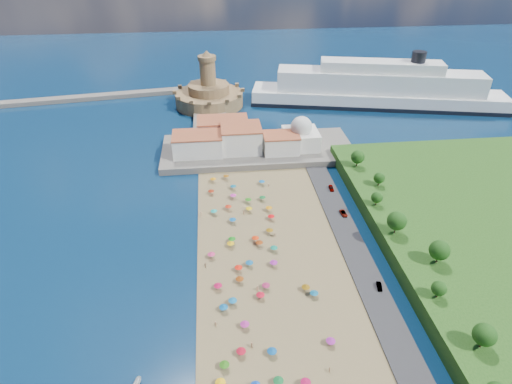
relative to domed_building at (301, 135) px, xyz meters
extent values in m
plane|color=#071938|center=(-30.00, -71.00, -8.97)|extent=(700.00, 700.00, 0.00)
cube|color=#59544C|center=(-20.00, 2.00, -7.47)|extent=(90.00, 36.00, 3.00)
cube|color=#59544C|center=(-42.00, 37.00, -7.77)|extent=(18.00, 70.00, 2.40)
cube|color=#59544C|center=(-140.00, 82.00, -7.67)|extent=(199.03, 34.77, 2.60)
cube|color=silver|center=(-48.00, -2.00, -1.47)|extent=(22.00, 14.00, 9.00)
cube|color=silver|center=(-28.00, 0.00, -0.47)|extent=(18.00, 16.00, 11.00)
cube|color=silver|center=(-10.00, -4.00, -1.97)|extent=(16.00, 12.00, 8.00)
cube|color=silver|center=(-36.00, 12.00, -0.97)|extent=(24.00, 14.00, 10.00)
cube|color=silver|center=(0.00, 0.00, -1.97)|extent=(16.00, 16.00, 8.00)
sphere|color=silver|center=(0.00, 0.00, 4.03)|extent=(10.00, 10.00, 10.00)
cylinder|color=silver|center=(0.00, 0.00, 7.83)|extent=(1.20, 1.20, 1.60)
cylinder|color=olive|center=(-42.00, 67.00, -4.97)|extent=(40.00, 40.00, 8.00)
cylinder|color=olive|center=(-42.00, 67.00, 1.53)|extent=(24.00, 24.00, 5.00)
cylinder|color=olive|center=(-42.00, 67.00, 11.03)|extent=(9.00, 9.00, 14.00)
cylinder|color=olive|center=(-42.00, 67.00, 19.23)|extent=(10.40, 10.40, 2.40)
cone|color=olive|center=(-42.00, 67.00, 21.93)|extent=(6.00, 6.00, 3.00)
cube|color=black|center=(57.17, 56.37, -7.78)|extent=(149.53, 53.41, 2.39)
cube|color=white|center=(57.17, 56.37, -4.56)|extent=(148.46, 52.81, 8.84)
cube|color=white|center=(57.17, 56.37, 5.75)|extent=(118.86, 42.63, 11.78)
cube|color=white|center=(57.17, 56.37, 14.59)|extent=(70.07, 28.22, 5.89)
cylinder|color=black|center=(76.35, 52.14, 20.48)|extent=(7.85, 7.85, 5.89)
cylinder|color=gray|center=(-22.72, -71.31, -7.72)|extent=(0.07, 0.07, 2.00)
cone|color=#0D7B61|center=(-22.72, -71.31, -6.82)|extent=(2.50, 2.50, 0.60)
cylinder|color=gray|center=(-40.96, -113.87, -7.72)|extent=(0.07, 0.07, 2.00)
cone|color=#2B7114|center=(-40.96, -113.87, -6.82)|extent=(2.50, 2.50, 0.60)
cylinder|color=gray|center=(-41.78, -24.08, -7.72)|extent=(0.07, 0.07, 2.00)
cone|color=orange|center=(-41.78, -24.08, -6.82)|extent=(2.50, 2.50, 0.60)
cylinder|color=gray|center=(-33.74, -30.80, -7.72)|extent=(0.07, 0.07, 2.00)
cone|color=#0D5B78|center=(-33.74, -30.80, -6.82)|extent=(2.50, 2.50, 0.60)
cylinder|color=gray|center=(-15.95, -90.23, -7.72)|extent=(0.07, 0.07, 2.00)
cone|color=#77520A|center=(-15.95, -90.23, -6.82)|extent=(2.50, 2.50, 0.60)
cylinder|color=gray|center=(-34.99, -102.02, -7.72)|extent=(0.07, 0.07, 2.00)
cone|color=#A5237E|center=(-34.99, -102.02, -6.82)|extent=(2.50, 2.50, 0.60)
cylinder|color=gray|center=(-42.79, -33.62, -7.72)|extent=(0.07, 0.07, 2.00)
cone|color=maroon|center=(-42.79, -33.62, -6.82)|extent=(2.50, 2.50, 0.60)
cylinder|color=gray|center=(-36.51, -45.44, -7.72)|extent=(0.07, 0.07, 2.00)
cone|color=red|center=(-36.51, -45.44, -6.82)|extent=(2.50, 2.50, 0.60)
cylinder|color=gray|center=(-28.28, -65.53, -7.72)|extent=(0.07, 0.07, 2.00)
cone|color=red|center=(-28.28, -65.53, -6.82)|extent=(2.50, 2.50, 0.60)
cylinder|color=gray|center=(-22.27, -120.60, -7.72)|extent=(0.07, 0.07, 2.00)
cone|color=#B60E47|center=(-22.27, -120.60, -6.82)|extent=(2.50, 2.50, 0.60)
cylinder|color=gray|center=(-42.00, -47.82, -7.72)|extent=(0.07, 0.07, 2.00)
cone|color=#119B90|center=(-42.00, -47.82, -6.82)|extent=(2.50, 2.50, 0.60)
cylinder|color=gray|center=(-34.19, -37.71, -7.72)|extent=(0.07, 0.07, 2.00)
cone|color=#C22998|center=(-34.19, -37.71, -6.82)|extent=(2.50, 2.50, 0.60)
cylinder|color=gray|center=(-28.92, -111.24, -7.72)|extent=(0.07, 0.07, 2.00)
cone|color=#0B4B8F|center=(-28.92, -111.24, -6.82)|extent=(2.50, 2.50, 0.60)
cylinder|color=gray|center=(-23.84, -78.51, -7.72)|extent=(0.07, 0.07, 2.00)
cone|color=#9C2196|center=(-23.84, -78.51, -6.82)|extent=(2.50, 2.50, 0.60)
cylinder|color=gray|center=(-13.99, -92.82, -7.72)|extent=(0.07, 0.07, 2.00)
cone|color=#0E5D85|center=(-13.99, -92.82, -6.82)|extent=(2.50, 2.50, 0.60)
cylinder|color=gray|center=(-43.38, -72.42, -7.72)|extent=(0.07, 0.07, 2.00)
cone|color=#C32962|center=(-43.38, -72.42, -6.82)|extent=(2.50, 2.50, 0.60)
cylinder|color=gray|center=(-21.68, -28.30, -7.72)|extent=(0.07, 0.07, 2.00)
cone|color=#0D5CAB|center=(-21.68, -28.30, -6.82)|extent=(2.50, 2.50, 0.60)
cylinder|color=gray|center=(-31.49, -77.78, -7.72)|extent=(0.07, 0.07, 2.00)
cone|color=#0F568C|center=(-31.49, -77.78, -6.82)|extent=(2.50, 2.50, 0.60)
cylinder|color=gray|center=(-21.30, -47.84, -7.72)|extent=(0.07, 0.07, 2.00)
cone|color=orange|center=(-21.30, -47.84, -6.82)|extent=(2.50, 2.50, 0.60)
cylinder|color=gray|center=(-36.63, -110.44, -7.72)|extent=(0.07, 0.07, 2.00)
cone|color=#B00E23|center=(-36.63, -110.44, -6.82)|extent=(2.50, 2.50, 0.60)
cylinder|color=gray|center=(-40.39, -95.44, -7.72)|extent=(0.07, 0.07, 2.00)
cone|color=#0B5592|center=(-40.39, -95.44, -6.82)|extent=(2.50, 2.50, 0.60)
cylinder|color=gray|center=(-36.22, -22.13, -7.72)|extent=(0.07, 0.07, 2.00)
cone|color=#834B0B|center=(-36.22, -22.13, -6.82)|extent=(2.50, 2.50, 0.60)
cylinder|color=gray|center=(-37.70, -93.23, -7.72)|extent=(0.07, 0.07, 2.00)
cone|color=#106399|center=(-37.70, -93.23, -6.82)|extent=(2.50, 2.50, 0.60)
cylinder|color=gray|center=(-22.85, -40.38, -7.72)|extent=(0.07, 0.07, 2.00)
cone|color=#11642A|center=(-22.85, -40.38, -6.82)|extent=(2.50, 2.50, 0.60)
cylinder|color=gray|center=(-35.06, -79.67, -7.72)|extent=(0.07, 0.07, 2.00)
cone|color=red|center=(-35.06, -79.67, -6.82)|extent=(2.50, 2.50, 0.60)
cylinder|color=gray|center=(-35.31, -54.01, -7.72)|extent=(0.07, 0.07, 2.00)
cone|color=#0C559C|center=(-35.31, -54.01, -6.82)|extent=(2.50, 2.50, 0.60)
cylinder|color=gray|center=(-36.27, -65.16, -7.72)|extent=(0.07, 0.07, 2.00)
cone|color=#157B15|center=(-36.27, -65.16, -6.82)|extent=(2.50, 2.50, 0.60)
cylinder|color=gray|center=(-27.51, -88.23, -7.72)|extent=(0.07, 0.07, 2.00)
cone|color=#9A214B|center=(-27.51, -88.23, -6.82)|extent=(2.50, 2.50, 0.60)
cylinder|color=gray|center=(-29.62, -91.88, -7.72)|extent=(0.07, 0.07, 2.00)
cone|color=#B80E23|center=(-29.62, -91.88, -6.82)|extent=(2.50, 2.50, 0.60)
cylinder|color=gray|center=(-35.09, -84.74, -7.72)|extent=(0.07, 0.07, 2.00)
cone|color=#7F350B|center=(-35.09, -84.74, -6.82)|extent=(2.50, 2.50, 0.60)
cylinder|color=gray|center=(-27.22, -68.07, -7.72)|extent=(0.07, 0.07, 2.00)
cone|color=maroon|center=(-27.22, -68.07, -6.82)|extent=(2.50, 2.50, 0.60)
cylinder|color=gray|center=(-41.70, -86.87, -7.72)|extent=(0.07, 0.07, 2.00)
cone|color=#B10E40|center=(-41.70, -86.87, -6.82)|extent=(2.50, 2.50, 0.60)
cylinder|color=gray|center=(-28.80, -47.57, -7.72)|extent=(0.07, 0.07, 2.00)
cone|color=yellow|center=(-28.80, -47.57, -6.82)|extent=(2.50, 2.50, 0.60)
cylinder|color=gray|center=(-21.23, -53.51, -7.72)|extent=(0.07, 0.07, 2.00)
cone|color=red|center=(-21.23, -53.51, -6.82)|extent=(2.50, 2.50, 0.60)
cylinder|color=gray|center=(-42.09, -118.54, -7.72)|extent=(0.07, 0.07, 2.00)
cone|color=yellow|center=(-42.09, -118.54, -6.82)|extent=(2.50, 2.50, 0.60)
cylinder|color=gray|center=(-28.55, -119.50, -7.72)|extent=(0.07, 0.07, 2.00)
cone|color=#11622A|center=(-28.55, -119.50, -6.82)|extent=(2.50, 2.50, 0.60)
cylinder|color=gray|center=(-36.84, -67.56, -7.72)|extent=(0.07, 0.07, 2.00)
cone|color=gold|center=(-36.84, -67.56, -6.82)|extent=(2.50, 2.50, 0.60)
cylinder|color=gray|center=(-28.55, -41.37, -7.72)|extent=(0.07, 0.07, 2.00)
cone|color=#247A15|center=(-28.55, -41.37, -6.82)|extent=(2.50, 2.50, 0.60)
cylinder|color=gray|center=(-22.89, -61.71, -7.72)|extent=(0.07, 0.07, 2.00)
cone|color=#865B0C|center=(-22.89, -61.71, -6.82)|extent=(2.50, 2.50, 0.60)
cylinder|color=gray|center=(-13.49, -109.78, -7.72)|extent=(0.07, 0.07, 2.00)
cone|color=#9A2191|center=(-13.49, -109.78, -6.82)|extent=(2.50, 2.50, 0.60)
imported|color=tan|center=(-42.80, -100.45, -7.85)|extent=(0.67, 0.47, 1.74)
imported|color=tan|center=(-19.06, -30.50, -7.93)|extent=(1.09, 0.72, 1.58)
imported|color=tan|center=(-15.70, -117.40, -7.89)|extent=(0.73, 1.06, 1.67)
imported|color=tan|center=(-33.71, -108.41, -7.80)|extent=(0.79, 1.78, 1.86)
imported|color=tan|center=(-21.25, -63.52, -7.89)|extent=(0.52, 0.68, 1.66)
imported|color=tan|center=(-46.73, -48.30, -7.80)|extent=(0.77, 1.24, 1.84)
imported|color=tan|center=(-30.07, -88.54, -7.78)|extent=(0.94, 0.63, 1.89)
imported|color=tan|center=(-45.39, -76.63, -7.90)|extent=(0.99, 1.02, 1.65)
imported|color=tan|center=(-30.89, -49.14, -7.82)|extent=(0.89, 0.70, 1.80)
imported|color=white|center=(-61.70, -116.07, -8.26)|extent=(2.43, 3.93, 1.42)
imported|color=gray|center=(6.00, -35.77, -7.55)|extent=(1.91, 4.32, 1.45)
imported|color=gray|center=(6.00, -53.63, -7.66)|extent=(2.37, 4.56, 1.23)
imported|color=gray|center=(6.00, -91.68, -7.67)|extent=(1.83, 3.81, 1.21)
cylinder|color=#382314|center=(20.62, -118.49, -1.43)|extent=(0.50, 0.50, 3.09)
sphere|color=#14380F|center=(20.62, -118.49, 1.35)|extent=(5.56, 5.56, 5.56)
cylinder|color=#382314|center=(17.75, -101.81, -1.82)|extent=(0.50, 0.50, 2.31)
sphere|color=#14380F|center=(17.75, -101.81, 0.26)|extent=(4.16, 4.16, 4.16)
cylinder|color=#382314|center=(24.15, -88.30, -1.28)|extent=(0.50, 0.50, 3.39)
sphere|color=#14380F|center=(24.15, -88.30, 1.77)|extent=(6.10, 6.10, 6.10)
cylinder|color=#382314|center=(17.13, -72.97, -1.21)|extent=(0.50, 0.50, 3.52)
sphere|color=#14380F|center=(17.13, -72.97, 1.95)|extent=(6.34, 6.34, 6.34)
cylinder|color=#382314|center=(16.67, -56.20, -1.81)|extent=(0.50, 0.50, 2.33)
sphere|color=#14380F|center=(16.67, -56.20, 0.28)|extent=(4.19, 4.19, 4.19)
cylinder|color=#382314|center=(22.27, -43.05, -1.77)|extent=(0.50, 0.50, 2.41)
sphere|color=#14380F|center=(22.27, -43.05, 0.40)|extent=(4.34, 4.34, 4.34)
cylinder|color=#382314|center=(18.64, -26.96, -1.41)|extent=(0.50, 0.50, 3.13)
sphere|color=#14380F|center=(18.64, -26.96, 1.40)|extent=(5.63, 5.63, 5.63)
camera|label=1|loc=(-40.27, -179.82, 83.57)|focal=30.00mm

